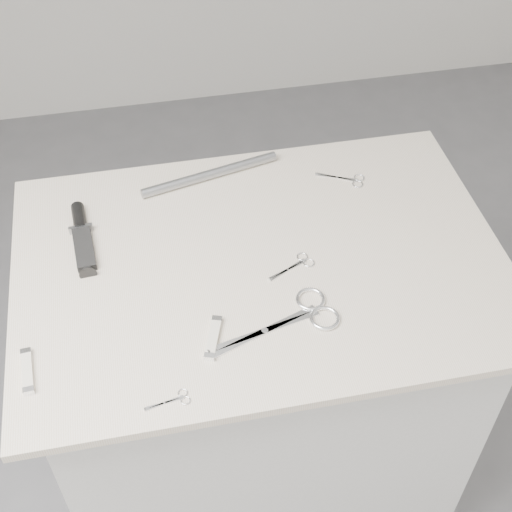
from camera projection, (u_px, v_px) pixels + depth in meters
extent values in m
cube|color=slate|center=(259.00, 474.00, 2.12)|extent=(4.00, 4.00, 0.01)
cube|color=silver|center=(260.00, 389.00, 1.79)|extent=(0.90, 0.60, 0.90)
cube|color=beige|center=(260.00, 263.00, 1.46)|extent=(1.00, 0.70, 0.02)
cube|color=white|center=(265.00, 331.00, 1.32)|extent=(0.22, 0.10, 0.00)
cylinder|color=white|center=(265.00, 331.00, 1.32)|extent=(0.01, 0.01, 0.01)
torus|color=white|center=(310.00, 299.00, 1.37)|extent=(0.06, 0.06, 0.01)
torus|color=white|center=(325.00, 318.00, 1.34)|extent=(0.06, 0.06, 0.01)
cube|color=white|center=(288.00, 270.00, 1.43)|extent=(0.09, 0.05, 0.00)
cylinder|color=white|center=(288.00, 270.00, 1.43)|extent=(0.01, 0.01, 0.00)
torus|color=white|center=(302.00, 257.00, 1.46)|extent=(0.02, 0.02, 0.00)
torus|color=white|center=(309.00, 263.00, 1.44)|extent=(0.02, 0.02, 0.00)
cube|color=white|center=(337.00, 178.00, 1.63)|extent=(0.09, 0.06, 0.00)
cylinder|color=white|center=(337.00, 177.00, 1.63)|extent=(0.01, 0.01, 0.00)
torus|color=white|center=(359.00, 178.00, 1.63)|extent=(0.03, 0.03, 0.00)
torus|color=white|center=(358.00, 184.00, 1.62)|extent=(0.03, 0.03, 0.00)
cube|color=white|center=(164.00, 403.00, 1.21)|extent=(0.07, 0.02, 0.00)
cylinder|color=white|center=(164.00, 403.00, 1.21)|extent=(0.00, 0.00, 0.00)
torus|color=white|center=(183.00, 393.00, 1.23)|extent=(0.02, 0.02, 0.00)
torus|color=white|center=(186.00, 401.00, 1.22)|extent=(0.02, 0.02, 0.00)
cube|color=black|center=(84.00, 249.00, 1.46)|extent=(0.04, 0.12, 0.01)
cube|color=gray|center=(81.00, 229.00, 1.50)|extent=(0.04, 0.01, 0.02)
cylinder|color=black|center=(79.00, 218.00, 1.53)|extent=(0.03, 0.08, 0.02)
cube|color=beige|center=(27.00, 371.00, 1.26)|extent=(0.03, 0.10, 0.01)
cube|color=white|center=(26.00, 352.00, 1.28)|extent=(0.02, 0.01, 0.01)
cube|color=white|center=(29.00, 391.00, 1.23)|extent=(0.02, 0.01, 0.01)
cube|color=beige|center=(213.00, 338.00, 1.31)|extent=(0.05, 0.10, 0.01)
cube|color=white|center=(217.00, 319.00, 1.34)|extent=(0.02, 0.02, 0.01)
cube|color=white|center=(209.00, 356.00, 1.28)|extent=(0.02, 0.02, 0.01)
cylinder|color=gray|center=(210.00, 174.00, 1.63)|extent=(0.32, 0.10, 0.02)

